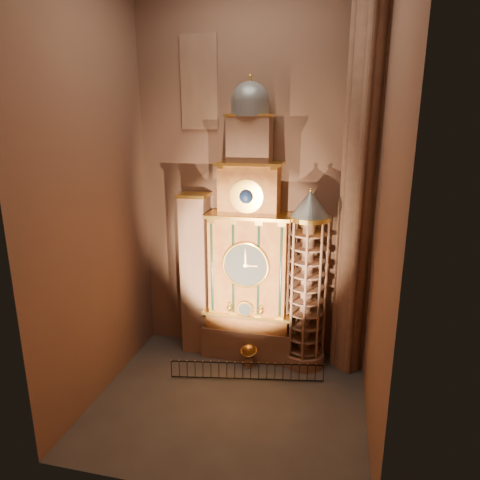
% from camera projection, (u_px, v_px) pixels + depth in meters
% --- Properties ---
extents(floor, '(14.00, 14.00, 0.00)m').
position_uv_depth(floor, '(229.00, 401.00, 22.67)').
color(floor, '#383330').
rests_on(floor, ground).
extents(wall_back, '(22.00, 0.00, 22.00)m').
position_uv_depth(wall_back, '(253.00, 180.00, 25.42)').
color(wall_back, brown).
rests_on(wall_back, floor).
extents(wall_left, '(0.00, 22.00, 22.00)m').
position_uv_depth(wall_left, '(92.00, 191.00, 21.29)').
color(wall_left, brown).
rests_on(wall_left, floor).
extents(wall_right, '(0.00, 22.00, 22.00)m').
position_uv_depth(wall_right, '(386.00, 202.00, 18.27)').
color(wall_right, brown).
rests_on(wall_right, floor).
extents(astronomical_clock, '(5.60, 2.41, 16.70)m').
position_uv_depth(astronomical_clock, '(249.00, 254.00, 25.58)').
color(astronomical_clock, '#8C634C').
rests_on(astronomical_clock, floor).
extents(portrait_tower, '(1.80, 1.60, 10.20)m').
position_uv_depth(portrait_tower, '(196.00, 274.00, 26.73)').
color(portrait_tower, '#8C634C').
rests_on(portrait_tower, floor).
extents(stair_turret, '(2.50, 2.50, 10.80)m').
position_uv_depth(stair_turret, '(307.00, 282.00, 24.95)').
color(stair_turret, '#8C634C').
rests_on(stair_turret, floor).
extents(gothic_pier, '(2.04, 2.04, 22.00)m').
position_uv_depth(gothic_pier, '(360.00, 185.00, 23.16)').
color(gothic_pier, '#8C634C').
rests_on(gothic_pier, floor).
extents(stained_glass_window, '(2.20, 0.14, 5.20)m').
position_uv_depth(stained_glass_window, '(199.00, 83.00, 24.58)').
color(stained_glass_window, '#381C7E').
rests_on(stained_glass_window, wall_back).
extents(celestial_globe, '(1.10, 1.05, 1.44)m').
position_uv_depth(celestial_globe, '(249.00, 353.00, 25.76)').
color(celestial_globe, '#8C634C').
rests_on(celestial_globe, floor).
extents(iron_railing, '(8.57, 1.54, 1.06)m').
position_uv_depth(iron_railing, '(247.00, 371.00, 24.36)').
color(iron_railing, black).
rests_on(iron_railing, floor).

